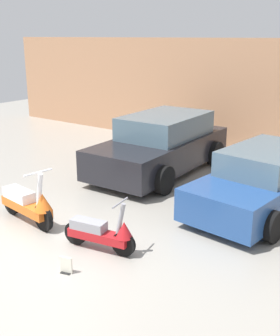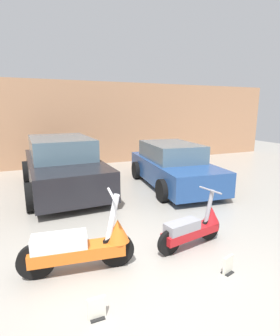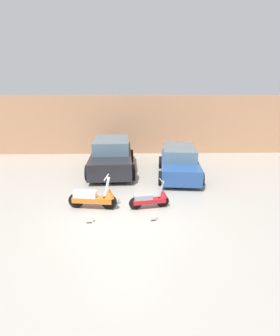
# 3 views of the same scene
# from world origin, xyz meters

# --- Properties ---
(ground_plane) EXTENTS (28.00, 28.00, 0.00)m
(ground_plane) POSITION_xyz_m (0.00, 0.00, 0.00)
(ground_plane) COLOR #9E998E
(wall_back) EXTENTS (19.60, 0.12, 3.36)m
(wall_back) POSITION_xyz_m (0.00, 8.07, 1.68)
(wall_back) COLOR tan
(wall_back) RESTS_ON ground_plane
(scooter_front_left) EXTENTS (1.61, 0.59, 1.12)m
(scooter_front_left) POSITION_xyz_m (-0.98, 0.70, 0.40)
(scooter_front_left) COLOR black
(scooter_front_left) RESTS_ON ground_plane
(scooter_front_right) EXTENTS (1.33, 0.53, 0.93)m
(scooter_front_right) POSITION_xyz_m (0.86, 0.70, 0.33)
(scooter_front_right) COLOR black
(scooter_front_right) RESTS_ON ground_plane
(car_rear_left) EXTENTS (2.22, 4.41, 1.48)m
(car_rear_left) POSITION_xyz_m (-0.73, 4.88, 0.71)
(car_rear_left) COLOR black
(car_rear_left) RESTS_ON ground_plane
(car_rear_center) EXTENTS (2.10, 3.88, 1.27)m
(car_rear_center) POSITION_xyz_m (2.34, 3.98, 0.61)
(car_rear_center) COLOR navy
(car_rear_center) RESTS_ON ground_plane
(placard_near_left_scooter) EXTENTS (0.20, 0.12, 0.26)m
(placard_near_left_scooter) POSITION_xyz_m (-1.02, -0.23, 0.11)
(placard_near_left_scooter) COLOR black
(placard_near_left_scooter) RESTS_ON ground_plane
(placard_near_right_scooter) EXTENTS (0.20, 0.16, 0.26)m
(placard_near_right_scooter) POSITION_xyz_m (0.88, -0.14, 0.11)
(placard_near_right_scooter) COLOR black
(placard_near_right_scooter) RESTS_ON ground_plane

